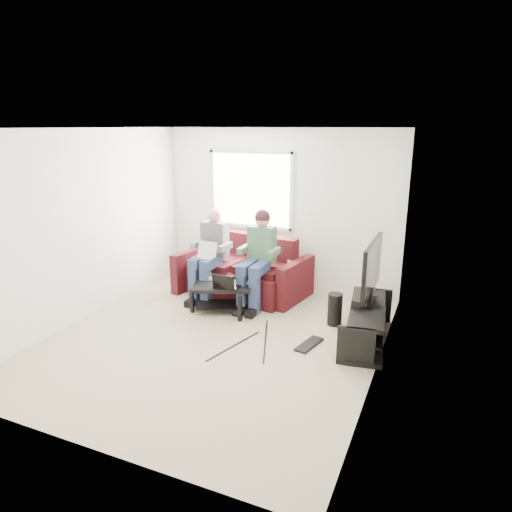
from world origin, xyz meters
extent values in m
plane|color=beige|center=(0.00, 0.00, 0.00)|extent=(4.50, 4.50, 0.00)
plane|color=white|center=(0.00, 0.00, 2.60)|extent=(4.50, 4.50, 0.00)
plane|color=white|center=(0.00, 2.25, 1.30)|extent=(4.50, 0.00, 4.50)
plane|color=white|center=(0.00, -2.25, 1.30)|extent=(4.50, 0.00, 4.50)
plane|color=white|center=(-2.00, 0.00, 1.30)|extent=(0.00, 4.50, 4.50)
plane|color=white|center=(2.00, 0.00, 1.30)|extent=(0.00, 4.50, 4.50)
cube|color=white|center=(-0.50, 2.24, 1.60)|extent=(1.40, 0.01, 1.20)
cube|color=silver|center=(-0.50, 2.23, 1.60)|extent=(1.48, 0.04, 1.28)
cube|color=#3F0F14|center=(-0.37, 1.60, 0.23)|extent=(1.78, 1.14, 0.46)
cube|color=#3F0F14|center=(-0.37, 1.99, 0.69)|extent=(1.66, 0.48, 0.47)
cube|color=#3F0F14|center=(-1.27, 1.60, 0.33)|extent=(0.31, 0.99, 0.65)
cube|color=#3F0F14|center=(0.53, 1.60, 0.33)|extent=(0.31, 0.99, 0.65)
cube|color=#3F0F14|center=(-0.77, 1.58, 0.51)|extent=(0.88, 0.87, 0.10)
cube|color=#3F0F14|center=(0.03, 1.58, 0.51)|extent=(0.88, 0.87, 0.10)
cube|color=navy|center=(-0.87, 1.12, 0.63)|extent=(0.16, 0.45, 0.14)
cube|color=navy|center=(-0.67, 1.12, 0.63)|extent=(0.16, 0.45, 0.14)
cube|color=navy|center=(-0.87, 0.94, 0.28)|extent=(0.13, 0.13, 0.56)
cube|color=navy|center=(-0.67, 0.94, 0.28)|extent=(0.13, 0.13, 0.56)
cube|color=#5C5C61|center=(-0.77, 1.45, 0.91)|extent=(0.40, 0.22, 0.55)
sphere|color=tan|center=(-0.77, 1.47, 1.28)|extent=(0.22, 0.22, 0.22)
cube|color=navy|center=(-0.07, 1.12, 0.63)|extent=(0.16, 0.45, 0.14)
cube|color=navy|center=(0.13, 1.12, 0.63)|extent=(0.16, 0.45, 0.14)
cube|color=navy|center=(-0.07, 0.94, 0.28)|extent=(0.13, 0.13, 0.56)
cube|color=navy|center=(0.13, 0.94, 0.28)|extent=(0.13, 0.13, 0.56)
cube|color=#585B5B|center=(0.03, 1.45, 0.91)|extent=(0.40, 0.22, 0.55)
sphere|color=tan|center=(0.03, 1.47, 1.28)|extent=(0.22, 0.22, 0.22)
sphere|color=black|center=(0.03, 1.47, 1.32)|extent=(0.23, 0.23, 0.23)
cube|color=black|center=(-0.34, 0.84, 0.39)|extent=(0.96, 0.78, 0.05)
cube|color=black|center=(-0.34, 0.84, 0.09)|extent=(0.85, 0.68, 0.02)
cube|color=black|center=(-0.72, 0.62, 0.18)|extent=(0.05, 0.05, 0.36)
cube|color=black|center=(0.05, 0.62, 0.18)|extent=(0.05, 0.05, 0.36)
cube|color=black|center=(-0.72, 1.06, 0.18)|extent=(0.05, 0.05, 0.36)
cube|color=black|center=(0.05, 1.06, 0.18)|extent=(0.05, 0.05, 0.36)
cube|color=silver|center=(-0.62, 0.96, 0.43)|extent=(0.16, 0.14, 0.04)
cube|color=black|center=(-0.44, 1.02, 0.43)|extent=(0.16, 0.13, 0.04)
cube|color=gray|center=(-0.04, 0.99, 0.43)|extent=(0.17, 0.14, 0.04)
cube|color=black|center=(1.77, 0.69, 0.45)|extent=(0.61, 1.45, 0.04)
cube|color=black|center=(1.77, 0.69, 0.23)|extent=(0.57, 1.39, 0.03)
cube|color=black|center=(1.77, 0.69, 0.03)|extent=(0.61, 1.45, 0.06)
cube|color=black|center=(1.77, 0.01, 0.23)|extent=(0.42, 0.10, 0.47)
cube|color=black|center=(1.77, 1.38, 0.23)|extent=(0.42, 0.10, 0.47)
cube|color=black|center=(1.77, 0.79, 0.49)|extent=(0.12, 0.40, 0.04)
cube|color=black|center=(1.77, 0.79, 0.57)|extent=(0.06, 0.06, 0.12)
cube|color=black|center=(1.77, 0.79, 0.95)|extent=(0.05, 1.10, 0.65)
cube|color=#E43577|center=(1.74, 0.79, 0.95)|extent=(0.01, 1.01, 0.58)
cube|color=black|center=(1.65, 0.79, 0.52)|extent=(0.12, 0.50, 0.10)
cylinder|color=#A27A45|center=(1.72, 1.32, 0.53)|extent=(0.08, 0.08, 0.12)
cube|color=silver|center=(1.77, 0.29, 0.28)|extent=(0.30, 0.22, 0.06)
cube|color=gray|center=(1.77, 0.99, 0.29)|extent=(0.34, 0.26, 0.08)
cube|color=black|center=(1.77, 0.64, 0.28)|extent=(0.38, 0.30, 0.07)
cylinder|color=black|center=(1.28, 1.02, 0.22)|extent=(0.20, 0.20, 0.45)
cube|color=black|center=(1.15, 0.29, 0.01)|extent=(0.26, 0.50, 0.03)
cube|color=black|center=(0.45, 1.83, 0.26)|extent=(0.35, 0.35, 0.51)
cube|color=silver|center=(0.45, 1.83, 0.56)|extent=(0.22, 0.18, 0.10)
camera|label=1|loc=(2.57, -4.69, 2.63)|focal=32.00mm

